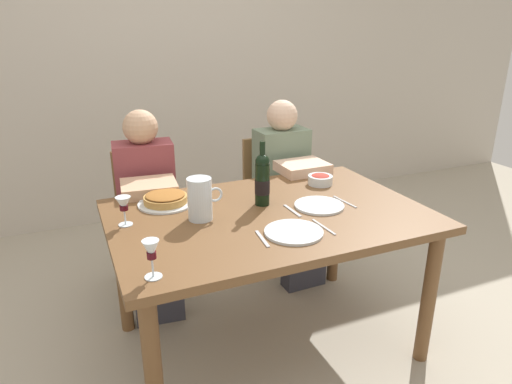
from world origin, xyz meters
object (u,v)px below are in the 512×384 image
dinner_plate_left_setting (319,205)px  diner_left (149,207)px  chair_right (273,192)px  wine_glass_left_diner (151,252)px  chair_left (146,211)px  water_pitcher (200,201)px  dining_table (269,230)px  diner_right (289,186)px  salad_bowl (320,179)px  baked_tart (166,199)px  wine_bottle (262,179)px  dinner_plate_right_setting (294,232)px  wine_glass_right_diner (124,205)px

dinner_plate_left_setting → diner_left: size_ratio=0.21×
dinner_plate_left_setting → chair_right: (0.19, 0.93, -0.27)m
wine_glass_left_diner → diner_left: diner_left is taller
chair_left → dinner_plate_left_setting: bearing=132.5°
water_pitcher → chair_left: bearing=97.9°
dining_table → dinner_plate_left_setting: size_ratio=6.07×
diner_right → salad_bowl: bearing=86.7°
dining_table → diner_left: size_ratio=1.29×
chair_left → chair_right: same height
diner_right → baked_tart: bearing=20.9°
wine_bottle → wine_glass_left_diner: 0.81m
chair_left → chair_right: size_ratio=1.00×
dinner_plate_right_setting → chair_right: 1.27m
wine_glass_right_diner → water_pitcher: bearing=-11.8°
wine_glass_left_diner → diner_left: bearing=80.7°
diner_left → water_pitcher: bearing=108.2°
wine_bottle → chair_left: 1.00m
wine_glass_right_diner → chair_right: bearing=35.1°
baked_tart → diner_right: size_ratio=0.24×
wine_bottle → diner_left: diner_left is taller
diner_left → salad_bowl: bearing=161.2°
chair_left → wine_bottle: bearing=125.4°
wine_bottle → salad_bowl: size_ratio=2.35×
wine_glass_left_diner → chair_left: bearing=81.6°
chair_left → chair_right: bearing=-174.6°
water_pitcher → diner_right: diner_right is taller
dining_table → wine_glass_right_diner: size_ratio=11.11×
salad_bowl → wine_glass_left_diner: 1.25m
chair_right → wine_bottle: bearing=59.9°
water_pitcher → chair_left: water_pitcher is taller
wine_bottle → diner_right: bearing=51.5°
dinner_plate_right_setting → chair_left: (-0.44, 1.15, -0.27)m
dining_table → wine_glass_right_diner: 0.69m
wine_glass_left_diner → wine_bottle: bearing=37.1°
baked_tart → wine_glass_right_diner: bearing=-141.5°
dining_table → chair_right: 1.02m
wine_bottle → salad_bowl: bearing=19.3°
water_pitcher → dinner_plate_right_setting: water_pitcher is taller
salad_bowl → wine_glass_left_diner: wine_glass_left_diner is taller
chair_left → dinner_plate_right_setting: bearing=116.6°
wine_bottle → dinner_plate_left_setting: size_ratio=1.31×
dining_table → dinner_plate_left_setting: 0.28m
baked_tart → wine_glass_right_diner: size_ratio=2.06×
dinner_plate_right_setting → diner_right: bearing=63.7°
dinner_plate_left_setting → dining_table: bearing=172.3°
wine_glass_left_diner → chair_right: wine_glass_left_diner is taller
water_pitcher → wine_glass_right_diner: 0.34m
wine_glass_left_diner → dinner_plate_right_setting: 0.65m
chair_right → wine_glass_left_diner: bearing=48.5°
wine_glass_right_diner → diner_left: (0.19, 0.54, -0.24)m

